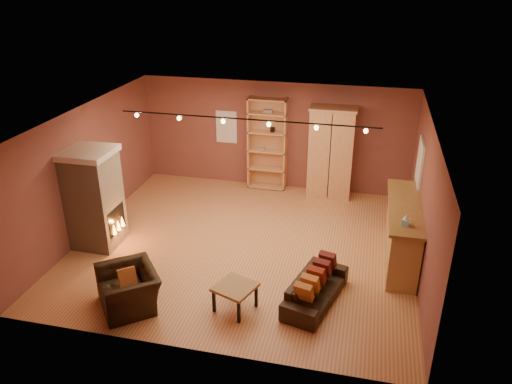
% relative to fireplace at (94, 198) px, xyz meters
% --- Properties ---
extents(floor, '(7.00, 7.00, 0.00)m').
position_rel_fireplace_xyz_m(floor, '(3.04, 0.60, -1.06)').
color(floor, '#AD6C3D').
rests_on(floor, ground).
extents(ceiling, '(7.00, 7.00, 0.00)m').
position_rel_fireplace_xyz_m(ceiling, '(3.04, 0.60, 1.74)').
color(ceiling, brown).
rests_on(ceiling, back_wall).
extents(back_wall, '(7.00, 0.02, 2.80)m').
position_rel_fireplace_xyz_m(back_wall, '(3.04, 3.85, 0.34)').
color(back_wall, brown).
rests_on(back_wall, floor).
extents(left_wall, '(0.02, 6.50, 2.80)m').
position_rel_fireplace_xyz_m(left_wall, '(-0.46, 0.60, 0.34)').
color(left_wall, brown).
rests_on(left_wall, floor).
extents(right_wall, '(0.02, 6.50, 2.80)m').
position_rel_fireplace_xyz_m(right_wall, '(6.54, 0.60, 0.34)').
color(right_wall, brown).
rests_on(right_wall, floor).
extents(fireplace, '(1.01, 0.98, 2.12)m').
position_rel_fireplace_xyz_m(fireplace, '(0.00, 0.00, 0.00)').
color(fireplace, tan).
rests_on(fireplace, floor).
extents(back_window, '(0.56, 0.04, 0.86)m').
position_rel_fireplace_xyz_m(back_window, '(1.74, 3.83, 0.49)').
color(back_window, white).
rests_on(back_window, back_wall).
extents(bookcase, '(0.99, 0.39, 2.43)m').
position_rel_fireplace_xyz_m(bookcase, '(2.88, 3.72, 0.17)').
color(bookcase, tan).
rests_on(bookcase, floor).
extents(armoire, '(1.15, 0.65, 2.33)m').
position_rel_fireplace_xyz_m(armoire, '(4.53, 3.55, 0.11)').
color(armoire, tan).
rests_on(armoire, floor).
extents(bar_counter, '(0.67, 2.54, 1.22)m').
position_rel_fireplace_xyz_m(bar_counter, '(6.24, 0.79, -0.44)').
color(bar_counter, tan).
rests_on(bar_counter, floor).
extents(tissue_box, '(0.13, 0.13, 0.21)m').
position_rel_fireplace_xyz_m(tissue_box, '(6.19, -0.05, 0.24)').
color(tissue_box, '#8EC7E4').
rests_on(tissue_box, bar_counter).
extents(right_window, '(0.05, 0.90, 1.00)m').
position_rel_fireplace_xyz_m(right_window, '(6.51, 2.00, 0.59)').
color(right_window, white).
rests_on(right_window, right_wall).
extents(loveseat, '(0.91, 1.75, 0.72)m').
position_rel_fireplace_xyz_m(loveseat, '(4.75, -0.98, -0.71)').
color(loveseat, black).
rests_on(loveseat, floor).
extents(armchair, '(1.22, 1.28, 0.94)m').
position_rel_fireplace_xyz_m(armchair, '(1.60, -1.85, -0.59)').
color(armchair, black).
rests_on(armchair, floor).
extents(coffee_table, '(0.81, 0.81, 0.48)m').
position_rel_fireplace_xyz_m(coffee_table, '(3.42, -1.52, -0.65)').
color(coffee_table, olive).
rests_on(coffee_table, floor).
extents(track_rail, '(5.20, 0.09, 0.13)m').
position_rel_fireplace_xyz_m(track_rail, '(3.04, 0.80, 1.63)').
color(track_rail, black).
rests_on(track_rail, ceiling).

